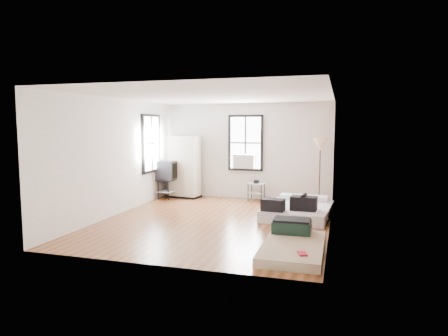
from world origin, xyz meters
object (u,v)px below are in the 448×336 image
(wardrobe, at_px, (184,167))
(side_table, at_px, (256,187))
(mattress_main, at_px, (298,209))
(floor_lamp, at_px, (320,148))
(mattress_bare, at_px, (293,242))
(tv_stand, at_px, (168,171))

(wardrobe, distance_m, side_table, 2.26)
(mattress_main, height_order, floor_lamp, floor_lamp)
(mattress_main, xyz_separation_m, floor_lamp, (0.41, 1.67, 1.39))
(mattress_bare, bearing_deg, floor_lamp, 86.71)
(mattress_bare, distance_m, floor_lamp, 4.47)
(mattress_main, relative_size, tv_stand, 1.86)
(mattress_main, bearing_deg, tv_stand, 165.04)
(side_table, height_order, floor_lamp, floor_lamp)
(mattress_bare, distance_m, tv_stand, 5.78)
(wardrobe, bearing_deg, mattress_bare, -41.86)
(wardrobe, bearing_deg, side_table, 8.50)
(mattress_main, height_order, wardrobe, wardrobe)
(mattress_bare, xyz_separation_m, floor_lamp, (0.22, 4.23, 1.44))
(mattress_bare, relative_size, side_table, 3.22)
(floor_lamp, distance_m, tv_stand, 4.44)
(mattress_bare, relative_size, floor_lamp, 1.06)
(mattress_main, distance_m, side_table, 2.22)
(mattress_main, bearing_deg, floor_lamp, 81.03)
(mattress_bare, height_order, side_table, side_table)
(mattress_main, distance_m, floor_lamp, 2.21)
(mattress_main, distance_m, wardrobe, 4.00)
(wardrobe, relative_size, side_table, 3.10)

